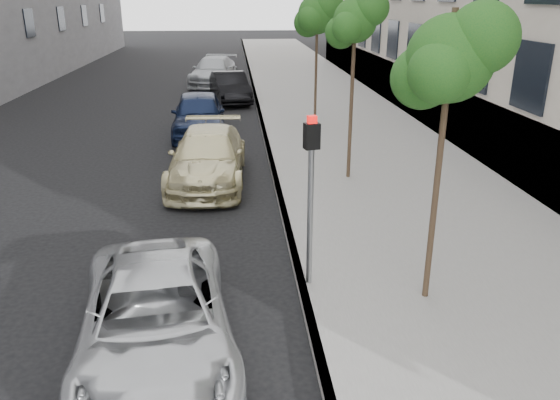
{
  "coord_description": "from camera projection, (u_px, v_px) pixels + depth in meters",
  "views": [
    {
      "loc": [
        0.08,
        -6.34,
        4.89
      ],
      "look_at": [
        0.84,
        2.67,
        1.5
      ],
      "focal_mm": 35.0,
      "sensor_mm": 36.0,
      "label": 1
    }
  ],
  "objects": [
    {
      "name": "suv",
      "position": [
        208.0,
        157.0,
        15.07
      ],
      "size": [
        2.23,
        5.02,
        1.43
      ],
      "primitive_type": "imported",
      "rotation": [
        0.0,
        0.0,
        -0.05
      ],
      "color": "beige",
      "rests_on": "ground"
    },
    {
      "name": "ground",
      "position": [
        237.0,
        369.0,
        7.62
      ],
      "size": [
        160.0,
        160.0,
        0.0
      ],
      "primitive_type": "plane",
      "color": "black",
      "rests_on": "ground"
    },
    {
      "name": "curb",
      "position": [
        254.0,
        89.0,
        30.08
      ],
      "size": [
        0.15,
        72.0,
        0.14
      ],
      "primitive_type": "cube",
      "color": "#9E9B93",
      "rests_on": "ground"
    },
    {
      "name": "signal_pole",
      "position": [
        311.0,
        182.0,
        9.0
      ],
      "size": [
        0.27,
        0.23,
        2.98
      ],
      "rotation": [
        0.0,
        0.0,
        0.23
      ],
      "color": "#939699",
      "rests_on": "sidewalk"
    },
    {
      "name": "tree_far",
      "position": [
        318.0,
        14.0,
        19.91
      ],
      "size": [
        1.76,
        1.56,
        5.0
      ],
      "color": "#38281C",
      "rests_on": "sidewalk"
    },
    {
      "name": "sedan_black",
      "position": [
        230.0,
        87.0,
        26.54
      ],
      "size": [
        2.19,
        4.5,
        1.42
      ],
      "primitive_type": "imported",
      "rotation": [
        0.0,
        0.0,
        0.16
      ],
      "color": "black",
      "rests_on": "ground"
    },
    {
      "name": "sidewalk",
      "position": [
        310.0,
        88.0,
        30.33
      ],
      "size": [
        6.4,
        72.0,
        0.14
      ],
      "primitive_type": "cube",
      "color": "gray",
      "rests_on": "ground"
    },
    {
      "name": "minivan",
      "position": [
        156.0,
        318.0,
        7.69
      ],
      "size": [
        2.64,
        4.77,
        1.26
      ],
      "primitive_type": "imported",
      "rotation": [
        0.0,
        0.0,
        0.12
      ],
      "color": "#B5B8BA",
      "rests_on": "ground"
    },
    {
      "name": "tree_near",
      "position": [
        452.0,
        59.0,
        7.86
      ],
      "size": [
        1.64,
        1.44,
        4.71
      ],
      "color": "#38281C",
      "rests_on": "sidewalk"
    },
    {
      "name": "sedan_blue",
      "position": [
        199.0,
        114.0,
        20.06
      ],
      "size": [
        2.07,
        4.77,
        1.6
      ],
      "primitive_type": "imported",
      "rotation": [
        0.0,
        0.0,
        0.04
      ],
      "color": "#101A36",
      "rests_on": "ground"
    },
    {
      "name": "sedan_rear",
      "position": [
        214.0,
        71.0,
        31.55
      ],
      "size": [
        3.07,
        5.73,
        1.58
      ],
      "primitive_type": "imported",
      "rotation": [
        0.0,
        0.0,
        -0.16
      ],
      "color": "#9A9DA1",
      "rests_on": "ground"
    },
    {
      "name": "tree_mid",
      "position": [
        356.0,
        21.0,
        13.84
      ],
      "size": [
        1.52,
        1.32,
        4.92
      ],
      "color": "#38281C",
      "rests_on": "sidewalk"
    }
  ]
}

